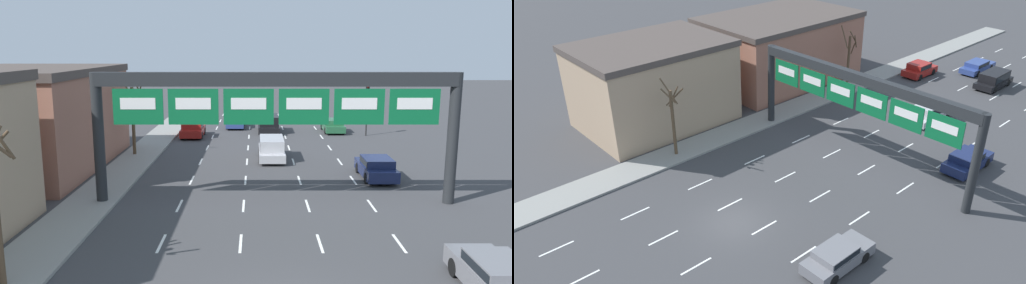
# 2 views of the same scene
# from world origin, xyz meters

# --- Properties ---
(lane_dashes) EXTENTS (10.02, 67.00, 0.01)m
(lane_dashes) POSITION_xyz_m (-0.00, 13.50, 0.00)
(lane_dashes) COLOR white
(lane_dashes) RESTS_ON ground_plane
(sign_gantry) EXTENTS (18.67, 0.70, 6.79)m
(sign_gantry) POSITION_xyz_m (-0.00, 11.44, 5.29)
(sign_gantry) COLOR #232628
(sign_gantry) RESTS_ON ground_plane
(building_far) EXTENTS (10.02, 15.21, 6.71)m
(building_far) POSITION_xyz_m (-16.36, 19.41, 3.37)
(building_far) COLOR #9E6651
(building_far) RESTS_ON ground_plane
(suv_black) EXTENTS (1.99, 4.79, 1.63)m
(suv_black) POSITION_xyz_m (0.21, 33.55, 0.91)
(suv_black) COLOR black
(suv_black) RESTS_ON ground_plane
(suv_silver) EXTENTS (1.88, 4.85, 1.58)m
(suv_silver) POSITION_xyz_m (0.12, 21.85, 0.89)
(suv_silver) COLOR #B7B7BC
(suv_silver) RESTS_ON ground_plane
(car_green) EXTENTS (1.86, 4.42, 1.26)m
(car_green) POSITION_xyz_m (6.35, 33.68, 0.68)
(car_green) COLOR #235B38
(car_green) RESTS_ON ground_plane
(car_blue) EXTENTS (1.81, 4.90, 1.23)m
(car_blue) POSITION_xyz_m (-3.08, 36.62, 0.67)
(car_blue) COLOR navy
(car_blue) RESTS_ON ground_plane
(car_grey) EXTENTS (1.80, 4.33, 1.31)m
(car_grey) POSITION_xyz_m (6.83, 1.61, 0.71)
(car_grey) COLOR slate
(car_grey) RESTS_ON ground_plane
(car_red) EXTENTS (1.96, 4.13, 1.46)m
(car_red) POSITION_xyz_m (-6.72, 30.92, 0.78)
(car_red) COLOR maroon
(car_red) RESTS_ON ground_plane
(car_navy) EXTENTS (1.89, 4.35, 1.35)m
(car_navy) POSITION_xyz_m (6.44, 16.44, 0.73)
(car_navy) COLOR #19234C
(car_navy) RESTS_ON ground_plane
(traffic_light_near_gantry) EXTENTS (0.30, 0.35, 4.63)m
(traffic_light_near_gantry) POSITION_xyz_m (9.10, 31.59, 3.31)
(traffic_light_near_gantry) COLOR black
(traffic_light_near_gantry) RESTS_ON ground_plane
(tree_bare_second) EXTENTS (1.71, 1.71, 5.99)m
(tree_bare_second) POSITION_xyz_m (-10.06, 22.98, 3.13)
(tree_bare_second) COLOR brown
(tree_bare_second) RESTS_ON sidewalk_left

